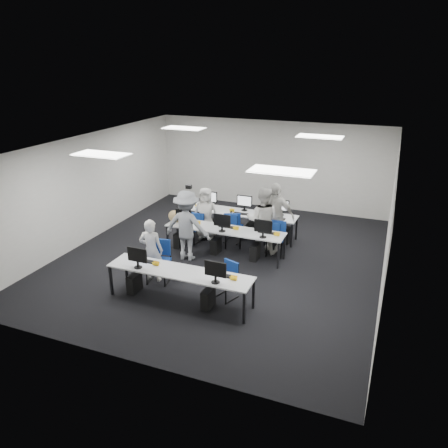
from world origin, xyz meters
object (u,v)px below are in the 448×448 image
at_px(student_0, 151,250).
at_px(photographer, 187,226).
at_px(chair_7, 272,241).
at_px(chair_0, 159,269).
at_px(chair_6, 233,232).
at_px(chair_5, 199,230).
at_px(chair_3, 233,236).
at_px(chair_2, 193,233).
at_px(desk_front, 180,273).
at_px(student_2, 206,213).
at_px(chair_1, 226,287).
at_px(desk_mid, 225,231).
at_px(student_3, 274,216).
at_px(chair_4, 276,244).
at_px(student_1, 263,220).

relative_size(student_0, photographer, 0.83).
xyz_separation_m(chair_7, student_0, (-2.14, -2.71, 0.50)).
bearing_deg(chair_0, chair_6, 65.07).
relative_size(chair_5, student_0, 0.54).
distance_m(chair_0, chair_3, 2.71).
bearing_deg(chair_3, chair_2, 165.69).
distance_m(desk_front, student_2, 3.58).
relative_size(chair_0, chair_1, 1.18).
xyz_separation_m(desk_mid, chair_0, (-0.88, -1.95, -0.37)).
distance_m(chair_5, chair_7, 2.20).
relative_size(chair_5, chair_6, 0.93).
distance_m(chair_3, chair_6, 0.31).
bearing_deg(chair_1, chair_0, -164.23).
bearing_deg(chair_6, photographer, -112.60).
xyz_separation_m(student_2, photographer, (0.12, -1.46, 0.17)).
xyz_separation_m(chair_6, chair_7, (1.18, -0.16, -0.01)).
height_order(chair_6, student_0, student_0).
relative_size(student_3, photographer, 1.01).
bearing_deg(desk_front, chair_4, 67.69).
relative_size(chair_5, student_2, 0.54).
height_order(chair_2, student_2, student_2).
distance_m(chair_5, student_2, 0.54).
bearing_deg(chair_2, chair_1, -43.17).
xyz_separation_m(chair_3, student_3, (1.08, 0.26, 0.65)).
xyz_separation_m(chair_2, chair_7, (2.25, 0.27, 0.01)).
xyz_separation_m(desk_mid, chair_1, (0.86, -2.09, -0.42)).
height_order(chair_5, student_3, student_3).
relative_size(chair_1, photographer, 0.45).
bearing_deg(chair_1, desk_mid, 132.89).
relative_size(desk_mid, photographer, 1.73).
xyz_separation_m(desk_front, chair_2, (-1.16, 3.07, -0.42)).
bearing_deg(chair_7, desk_mid, -165.45).
height_order(chair_1, student_1, student_1).
height_order(chair_1, chair_6, chair_6).
bearing_deg(student_2, chair_5, -159.56).
height_order(chair_0, chair_7, chair_0).
bearing_deg(student_2, chair_2, -130.96).
bearing_deg(student_3, student_1, -128.06).
distance_m(student_3, photographer, 2.40).
distance_m(chair_7, student_3, 0.68).
bearing_deg(student_3, chair_0, -128.99).
relative_size(desk_front, desk_mid, 1.00).
bearing_deg(photographer, chair_3, -125.51).
height_order(desk_front, chair_0, chair_0).
bearing_deg(desk_front, desk_mid, 90.00).
bearing_deg(student_1, photographer, 27.14).
height_order(chair_3, student_0, student_0).
xyz_separation_m(chair_0, student_2, (-0.04, 2.81, 0.44)).
distance_m(chair_0, student_2, 2.84).
bearing_deg(photographer, student_0, 77.71).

